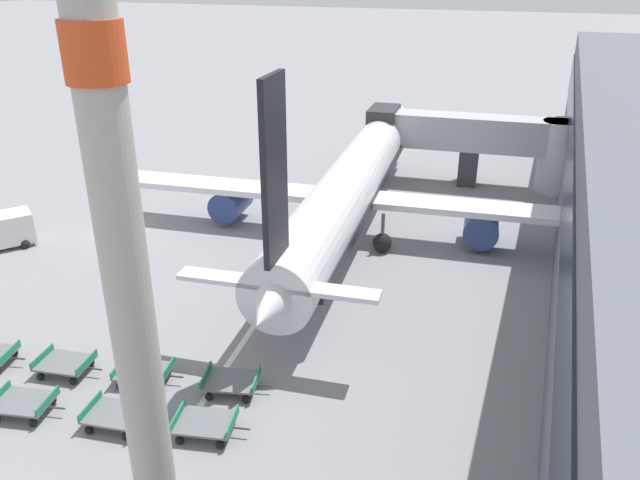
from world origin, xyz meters
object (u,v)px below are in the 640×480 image
at_px(baggage_dolly_row_near_col_b, 24,403).
at_px(baggage_dolly_row_near_col_d, 205,424).
at_px(baggage_dolly_row_mid_a_col_c, 144,373).
at_px(baggage_dolly_row_mid_a_col_d, 231,382).
at_px(baggage_dolly_row_near_col_c, 116,415).
at_px(baggage_dolly_row_mid_a_col_b, 65,364).
at_px(airplane, 352,185).
at_px(apron_light_mast, 147,421).

xyz_separation_m(baggage_dolly_row_near_col_b, baggage_dolly_row_near_col_d, (8.05, 1.61, 0.00)).
bearing_deg(baggage_dolly_row_mid_a_col_c, baggage_dolly_row_mid_a_col_d, 10.99).
xyz_separation_m(baggage_dolly_row_near_col_b, baggage_dolly_row_mid_a_col_d, (7.72, 4.51, 0.00)).
xyz_separation_m(baggage_dolly_row_near_col_c, baggage_dolly_row_mid_a_col_b, (-4.59, 2.21, 0.00)).
relative_size(airplane, baggage_dolly_row_near_col_d, 12.41).
height_order(airplane, baggage_dolly_row_mid_a_col_b, airplane).
relative_size(baggage_dolly_row_near_col_b, baggage_dolly_row_mid_a_col_d, 1.00).
relative_size(baggage_dolly_row_near_col_c, baggage_dolly_row_near_col_d, 0.99).
bearing_deg(baggage_dolly_row_near_col_d, baggage_dolly_row_near_col_b, -168.72).
distance_m(baggage_dolly_row_near_col_b, baggage_dolly_row_mid_a_col_d, 8.94).
bearing_deg(apron_light_mast, baggage_dolly_row_near_col_b, 144.92).
bearing_deg(baggage_dolly_row_near_col_c, baggage_dolly_row_near_col_d, 12.54).
bearing_deg(baggage_dolly_row_near_col_d, baggage_dolly_row_near_col_c, -167.46).
height_order(baggage_dolly_row_near_col_c, baggage_dolly_row_mid_a_col_c, same).
distance_m(airplane, baggage_dolly_row_mid_a_col_b, 22.84).
height_order(baggage_dolly_row_mid_a_col_c, apron_light_mast, apron_light_mast).
xyz_separation_m(baggage_dolly_row_near_col_d, baggage_dolly_row_mid_a_col_b, (-8.39, 1.36, 0.00)).
relative_size(airplane, baggage_dolly_row_near_col_c, 12.52).
xyz_separation_m(baggage_dolly_row_near_col_d, baggage_dolly_row_mid_a_col_c, (-4.47, 2.10, 0.00)).
relative_size(baggage_dolly_row_near_col_c, apron_light_mast, 0.15).
relative_size(airplane, apron_light_mast, 1.85).
distance_m(baggage_dolly_row_near_col_d, apron_light_mast, 18.94).
height_order(baggage_dolly_row_near_col_d, baggage_dolly_row_mid_a_col_c, same).
relative_size(baggage_dolly_row_near_col_d, apron_light_mast, 0.15).
height_order(airplane, baggage_dolly_row_near_col_d, airplane).
relative_size(baggage_dolly_row_near_col_c, baggage_dolly_row_mid_a_col_d, 0.99).
distance_m(baggage_dolly_row_mid_a_col_d, apron_light_mast, 21.08).
height_order(airplane, baggage_dolly_row_near_col_b, airplane).
bearing_deg(baggage_dolly_row_mid_a_col_b, baggage_dolly_row_near_col_c, -25.67).
bearing_deg(baggage_dolly_row_mid_a_col_b, baggage_dolly_row_mid_a_col_c, 10.68).
relative_size(baggage_dolly_row_near_col_b, baggage_dolly_row_near_col_d, 1.00).
distance_m(baggage_dolly_row_mid_a_col_b, baggage_dolly_row_mid_a_col_c, 3.99).
xyz_separation_m(baggage_dolly_row_near_col_b, baggage_dolly_row_near_col_c, (4.25, 0.76, 0.00)).
bearing_deg(baggage_dolly_row_mid_a_col_d, baggage_dolly_row_near_col_d, -83.57).
distance_m(baggage_dolly_row_near_col_b, baggage_dolly_row_mid_a_col_c, 5.15).
xyz_separation_m(baggage_dolly_row_near_col_c, baggage_dolly_row_mid_a_col_c, (-0.67, 2.95, 0.00)).
bearing_deg(baggage_dolly_row_near_col_b, apron_light_mast, -35.08).
bearing_deg(apron_light_mast, baggage_dolly_row_near_col_d, 120.74).
relative_size(baggage_dolly_row_mid_a_col_d, apron_light_mast, 0.15).
bearing_deg(baggage_dolly_row_mid_a_col_b, baggage_dolly_row_near_col_b, -83.43).
height_order(airplane, baggage_dolly_row_mid_a_col_d, airplane).
height_order(baggage_dolly_row_near_col_d, baggage_dolly_row_mid_a_col_d, same).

